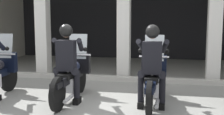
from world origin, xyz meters
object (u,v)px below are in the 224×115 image
(motorcycle_center_left, at_px, (72,76))
(police_officer_center_left, at_px, (67,57))
(motorcycle_center_right, at_px, (153,79))
(police_officer_center_right, at_px, (152,59))

(motorcycle_center_left, bearing_deg, police_officer_center_left, -86.44)
(motorcycle_center_right, height_order, police_officer_center_right, police_officer_center_right)
(motorcycle_center_right, bearing_deg, police_officer_center_right, -84.78)
(police_officer_center_left, bearing_deg, police_officer_center_right, 3.72)
(motorcycle_center_left, height_order, motorcycle_center_right, same)
(motorcycle_center_right, xyz_separation_m, police_officer_center_right, (-0.00, -0.28, 0.44))
(police_officer_center_right, bearing_deg, motorcycle_center_left, 175.75)
(police_officer_center_left, height_order, police_officer_center_right, same)
(police_officer_center_left, relative_size, police_officer_center_right, 1.00)
(motorcycle_center_left, distance_m, police_officer_center_left, 0.52)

